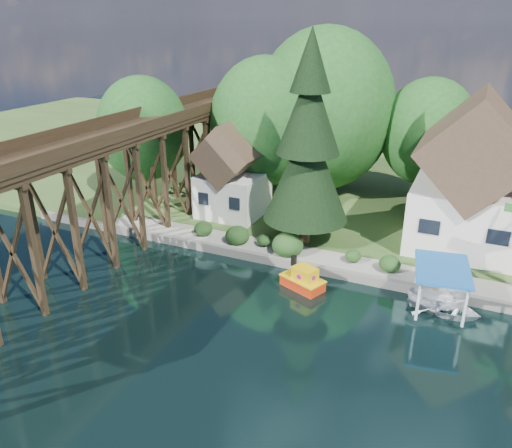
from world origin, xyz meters
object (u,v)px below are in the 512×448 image
Objects in this scene: shed at (233,176)px; conifer at (308,146)px; tugboat at (303,280)px; boat_white_a at (444,305)px; trestle_bridge at (107,182)px; house_left at (471,183)px; boat_canopy at (439,292)px.

shed is 0.52× the size of conifer.
tugboat is 0.76× the size of boat_white_a.
trestle_bridge is 14.21× the size of tugboat.
conifer is at bearing 27.41° from trestle_bridge.
tugboat is (-8.72, -10.22, -4.54)m from house_left.
shed is at bearing 77.36° from boat_white_a.
trestle_bridge is at bearing -176.27° from boat_canopy.
house_left is 1.40× the size of shed.
boat_white_a is at bearing 5.17° from tugboat.
tugboat is (9.28, -8.72, -3.23)m from shed.
conifer is at bearing 153.53° from boat_canopy.
boat_white_a is (10.34, -5.03, -7.28)m from conifer.
trestle_bridge is 10.80× the size of boat_white_a.
shed is (5.00, 9.33, -1.52)m from trestle_bridge.
house_left reaches higher than boat_canopy.
house_left is at bearing 85.61° from boat_canopy.
shed is 8.80m from conifer.
shed is at bearing -175.23° from house_left.
trestle_bridge is 2.95× the size of conifer.
tugboat is at bearing 106.75° from boat_white_a.
boat_canopy is (22.28, 1.45, -4.16)m from trestle_bridge.
conifer reaches higher than trestle_bridge.
trestle_bridge is at bearing -177.54° from tugboat.
conifer is at bearing -157.44° from house_left.
tugboat is (1.94, -5.79, -7.11)m from conifer.
conifer is 3.18× the size of boat_canopy.
boat_white_a is at bearing -91.94° from house_left.
house_left is 10.20m from boat_canopy.
house_left is 10.57m from boat_white_a.
boat_canopy is at bearing -26.47° from conifer.
conifer is 3.66× the size of boat_white_a.
boat_canopy is at bearing -94.39° from house_left.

